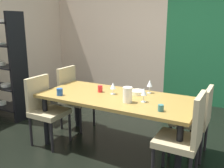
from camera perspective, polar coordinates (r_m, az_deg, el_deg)
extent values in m
cube|color=black|center=(3.54, -4.73, -14.75)|extent=(5.59, 5.56, 0.02)
cube|color=beige|center=(6.13, -1.26, 11.38)|extent=(2.96, 0.10, 2.81)
cube|color=olive|center=(3.27, 1.13, -3.16)|extent=(2.05, 0.93, 0.04)
cylinder|color=black|center=(4.16, -7.94, -4.91)|extent=(0.07, 0.07, 0.70)
cylinder|color=black|center=(3.46, 17.98, -9.51)|extent=(0.07, 0.07, 0.70)
cylinder|color=black|center=(3.63, -14.87, -8.10)|extent=(0.07, 0.07, 0.70)
cylinder|color=black|center=(2.81, 14.99, -15.03)|extent=(0.07, 0.07, 0.70)
cube|color=tan|center=(3.38, 17.34, -7.96)|extent=(0.44, 0.44, 0.07)
cube|color=tan|center=(3.28, 21.06, -4.74)|extent=(0.05, 0.42, 0.45)
cylinder|color=black|center=(3.35, 13.08, -12.56)|extent=(0.04, 0.04, 0.43)
cylinder|color=black|center=(3.68, 14.73, -10.12)|extent=(0.04, 0.04, 0.43)
cylinder|color=black|center=(3.28, 19.65, -13.60)|extent=(0.04, 0.04, 0.43)
cylinder|color=black|center=(3.62, 20.65, -10.99)|extent=(0.04, 0.04, 0.43)
cube|color=tan|center=(4.07, -7.93, -3.68)|extent=(0.44, 0.44, 0.07)
cube|color=tan|center=(4.11, -10.29, 0.22)|extent=(0.05, 0.42, 0.52)
cylinder|color=black|center=(4.19, -4.15, -6.64)|extent=(0.04, 0.04, 0.43)
cylinder|color=black|center=(3.90, -7.20, -8.34)|extent=(0.04, 0.04, 0.43)
cylinder|color=black|center=(4.40, -8.35, -5.75)|extent=(0.04, 0.04, 0.43)
cylinder|color=black|center=(4.12, -11.53, -7.27)|extent=(0.04, 0.04, 0.43)
cube|color=tan|center=(3.60, -14.06, -6.37)|extent=(0.44, 0.44, 0.07)
cube|color=tan|center=(3.66, -16.60, -2.14)|extent=(0.05, 0.42, 0.49)
cylinder|color=black|center=(3.71, -9.62, -9.67)|extent=(0.04, 0.04, 0.43)
cylinder|color=black|center=(3.45, -13.59, -11.78)|extent=(0.04, 0.04, 0.43)
cylinder|color=black|center=(3.94, -14.03, -8.44)|extent=(0.04, 0.04, 0.43)
cylinder|color=black|center=(3.69, -18.05, -10.29)|extent=(0.04, 0.04, 0.43)
cube|color=tan|center=(2.80, 14.59, -12.50)|extent=(0.44, 0.44, 0.07)
cube|color=tan|center=(2.66, 19.16, -7.93)|extent=(0.05, 0.42, 0.54)
cylinder|color=black|center=(2.80, 9.29, -17.99)|extent=(0.04, 0.04, 0.43)
cylinder|color=black|center=(3.12, 11.71, -14.58)|extent=(0.04, 0.04, 0.43)
cylinder|color=black|center=(3.05, 18.80, -15.77)|extent=(0.04, 0.04, 0.43)
cube|color=black|center=(4.50, -20.50, 3.38)|extent=(0.05, 0.36, 1.86)
cube|color=black|center=(5.05, -23.49, -4.53)|extent=(1.02, 0.36, 0.02)
cylinder|color=white|center=(5.07, -23.82, -3.99)|extent=(0.14, 0.14, 0.06)
cube|color=black|center=(4.95, -23.90, -0.44)|extent=(1.02, 0.36, 0.02)
cylinder|color=white|center=(4.84, -22.99, -0.22)|extent=(0.19, 0.19, 0.05)
cylinder|color=white|center=(4.84, -24.11, 4.25)|extent=(0.17, 0.17, 0.06)
cylinder|color=white|center=(4.77, -24.28, 8.41)|extent=(0.19, 0.19, 0.02)
cylinder|color=white|center=(4.69, -24.09, 13.06)|extent=(0.20, 0.20, 0.05)
cylinder|color=silver|center=(3.07, 7.23, -4.04)|extent=(0.06, 0.06, 0.00)
cylinder|color=silver|center=(3.05, 7.26, -3.27)|extent=(0.01, 0.01, 0.08)
cone|color=silver|center=(3.03, 7.31, -1.71)|extent=(0.07, 0.07, 0.09)
cylinder|color=silver|center=(3.45, 8.52, -2.01)|extent=(0.06, 0.06, 0.00)
cylinder|color=silver|center=(3.44, 8.55, -1.27)|extent=(0.01, 0.01, 0.09)
cone|color=silver|center=(3.42, 8.60, 0.17)|extent=(0.08, 0.08, 0.09)
cylinder|color=silver|center=(3.36, 0.22, -2.28)|extent=(0.07, 0.07, 0.00)
cylinder|color=silver|center=(3.35, 0.22, -1.67)|extent=(0.01, 0.01, 0.07)
cone|color=silver|center=(3.33, 0.22, -0.38)|extent=(0.08, 0.08, 0.08)
cylinder|color=#F0ECCB|center=(3.38, 5.82, -1.87)|extent=(0.20, 0.20, 0.05)
cylinder|color=red|center=(3.46, -2.73, -1.09)|extent=(0.07, 0.07, 0.09)
cylinder|color=#316664|center=(2.78, 11.09, -5.39)|extent=(0.06, 0.06, 0.07)
cylinder|color=#1F478A|center=(3.37, -11.86, -1.76)|extent=(0.08, 0.08, 0.09)
cylinder|color=silver|center=(3.01, 3.56, -2.47)|extent=(0.11, 0.11, 0.19)
cone|color=silver|center=(2.97, 4.48, -1.14)|extent=(0.04, 0.04, 0.03)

